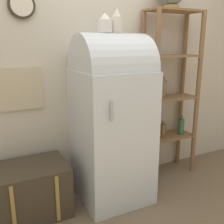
{
  "coord_description": "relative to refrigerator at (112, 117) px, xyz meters",
  "views": [
    {
      "loc": [
        -1.06,
        -1.91,
        1.5
      ],
      "look_at": [
        0.0,
        0.22,
        0.87
      ],
      "focal_mm": 42.0,
      "sensor_mm": 36.0,
      "label": 1
    }
  ],
  "objects": [
    {
      "name": "shelf_unit",
      "position": [
        0.81,
        0.16,
        0.16
      ],
      "size": [
        0.63,
        0.31,
        1.83
      ],
      "color": "olive",
      "rests_on": "ground_plane"
    },
    {
      "name": "refrigerator",
      "position": [
        0.0,
        0.0,
        0.0
      ],
      "size": [
        0.64,
        0.7,
        1.59
      ],
      "color": "silver",
      "rests_on": "ground_plane"
    },
    {
      "name": "vase_left",
      "position": [
        -0.06,
        0.01,
        0.83
      ],
      "size": [
        0.12,
        0.12,
        0.16
      ],
      "color": "white",
      "rests_on": "refrigerator"
    },
    {
      "name": "vase_center",
      "position": [
        0.06,
        0.01,
        0.85
      ],
      "size": [
        0.1,
        0.1,
        0.21
      ],
      "color": "silver",
      "rests_on": "refrigerator"
    },
    {
      "name": "ground_plane",
      "position": [
        0.0,
        -0.22,
        -0.83
      ],
      "size": [
        12.0,
        12.0,
        0.0
      ],
      "primitive_type": "plane",
      "color": "#7A664C"
    },
    {
      "name": "suitcase_trunk",
      "position": [
        -0.78,
        0.05,
        -0.6
      ],
      "size": [
        0.64,
        0.49,
        0.46
      ],
      "color": "#423828",
      "rests_on": "ground_plane"
    },
    {
      "name": "wall_back",
      "position": [
        -0.01,
        0.36,
        0.52
      ],
      "size": [
        7.0,
        0.09,
        2.7
      ],
      "color": "beige",
      "rests_on": "ground_plane"
    }
  ]
}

